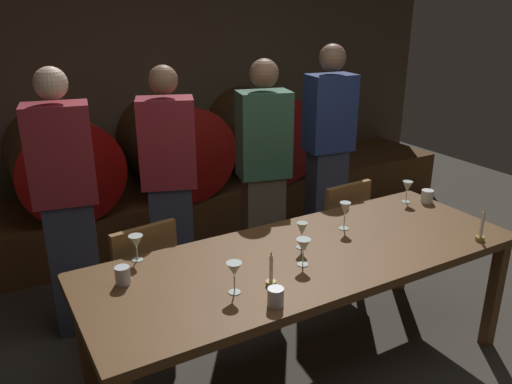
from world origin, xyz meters
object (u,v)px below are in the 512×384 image
object	(u,v)px
guest_center_right	(264,172)
cup_right	(427,196)
wine_barrel_center	(173,145)
wine_glass_center_left	(303,246)
guest_far_right	(328,152)
cup_center	(276,297)
dining_table	(307,264)
chair_right	(336,230)
cup_left	(123,275)
candle_left	(271,276)
guest_center_left	(170,185)
candle_right	(481,232)
wine_glass_far_right	(407,187)
guest_far_left	(67,205)
wine_barrel_left	(62,160)
wine_glass_left	(234,270)
wine_glass_far_left	(136,242)
chair_left	(140,279)
wine_glass_center_right	(302,230)
wine_barrel_right	(260,133)
wine_glass_right	(345,210)

from	to	relation	value
guest_center_right	cup_right	bearing A→B (deg)	146.00
wine_barrel_center	wine_glass_center_left	bearing A→B (deg)	-94.63
wine_glass_center_left	guest_far_right	bearing A→B (deg)	48.39
cup_center	dining_table	bearing A→B (deg)	39.24
chair_right	cup_left	size ratio (longest dim) A/B	9.60
candle_left	cup_right	bearing A→B (deg)	15.26
guest_center_left	wine_glass_center_left	bearing A→B (deg)	121.63
candle_right	wine_glass_far_right	distance (m)	0.67
guest_far_left	candle_left	size ratio (longest dim) A/B	9.27
wine_barrel_left	wine_glass_left	distance (m)	2.46
wine_barrel_left	wine_glass_far_left	world-z (taller)	wine_barrel_left
guest_center_right	wine_barrel_center	bearing A→B (deg)	-63.31
chair_left	cup_right	size ratio (longest dim) A/B	10.21
cup_right	cup_center	bearing A→B (deg)	-160.24
guest_far_left	guest_center_right	size ratio (longest dim) A/B	1.02
guest_center_right	cup_center	xyz separation A→B (m)	(-0.80, -1.45, -0.06)
chair_right	guest_far_left	xyz separation A→B (m)	(-1.81, 0.43, 0.41)
guest_center_left	cup_right	bearing A→B (deg)	168.26
cup_center	wine_barrel_left	bearing A→B (deg)	99.89
wine_barrel_center	guest_far_right	bearing A→B (deg)	-48.80
wine_glass_far_left	wine_glass_center_right	xyz separation A→B (m)	(0.86, -0.32, 0.00)
wine_barrel_right	cup_right	world-z (taller)	wine_barrel_right
cup_center	guest_center_right	bearing A→B (deg)	61.21
wine_barrel_center	candle_right	bearing A→B (deg)	-71.63
wine_glass_far_left	wine_glass_far_right	bearing A→B (deg)	-2.99
wine_barrel_center	wine_glass_far_right	distance (m)	2.20
chair_right	wine_glass_center_right	world-z (taller)	wine_glass_center_right
cup_left	guest_center_left	bearing A→B (deg)	57.76
guest_center_right	cup_center	bearing A→B (deg)	74.60
candle_left	wine_glass_far_left	bearing A→B (deg)	129.73
dining_table	wine_glass_far_left	bearing A→B (deg)	154.75
cup_left	cup_center	world-z (taller)	cup_left
chair_right	cup_left	world-z (taller)	chair_right
chair_left	chair_right	xyz separation A→B (m)	(1.51, -0.02, 0.00)
guest_far_right	cup_right	distance (m)	0.98
candle_right	wine_glass_left	size ratio (longest dim) A/B	1.27
wine_glass_left	cup_right	distance (m)	1.76
guest_far_right	cup_center	distance (m)	2.13
dining_table	chair_right	distance (m)	1.03
wine_barrel_right	wine_glass_center_left	xyz separation A→B (m)	(-1.12, -2.37, 0.03)
wine_barrel_center	dining_table	size ratio (longest dim) A/B	0.38
wine_glass_left	candle_right	bearing A→B (deg)	-7.85
wine_barrel_right	wine_glass_left	xyz separation A→B (m)	(-1.57, -2.44, 0.04)
chair_right	guest_center_left	size ratio (longest dim) A/B	0.52
wine_glass_right	cup_right	xyz separation A→B (m)	(0.79, 0.07, -0.08)
guest_far_left	cup_right	world-z (taller)	guest_far_left
chair_right	cup_left	xyz separation A→B (m)	(-1.73, -0.48, 0.34)
guest_far_left	guest_center_right	distance (m)	1.43
wine_barrel_left	cup_center	xyz separation A→B (m)	(0.46, -2.62, -0.03)
wine_glass_far_right	wine_glass_center_right	bearing A→B (deg)	-168.05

